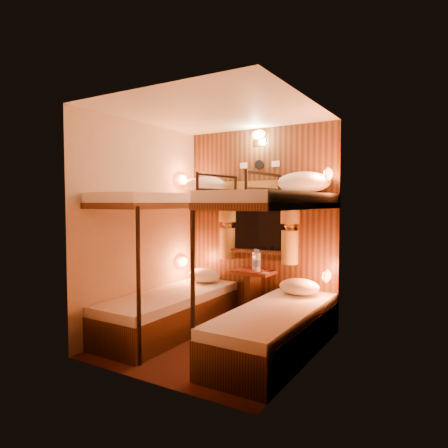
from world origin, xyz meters
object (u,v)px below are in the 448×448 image
Objects in this scene: table at (253,289)px; bottle_left at (255,261)px; bunk_right at (276,297)px; bunk_left at (171,283)px; bottle_right at (257,262)px.

bottle_left is (0.02, 0.03, 0.35)m from table.
table is (-0.65, 0.78, -0.14)m from bunk_right.
bunk_right is (1.30, 0.00, 0.00)m from bunk_left.
bunk_left reaches higher than bottle_right.
bottle_left is at bearing 50.39° from bunk_left.
bottle_left reaches higher than table.
bunk_right is at bearing -50.33° from table.
bunk_right is at bearing 0.00° from bunk_left.
bunk_left reaches higher than bottle_left.
bottle_right is at bearing 44.60° from bunk_left.
bottle_left is at bearing 52.18° from table.
bunk_right is at bearing -52.49° from bottle_right.
bottle_right is at bearing -50.52° from bottle_left.
bottle_right reaches higher than table.
bunk_left is 1.02m from table.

